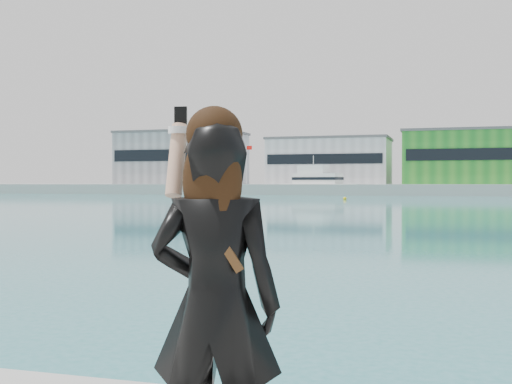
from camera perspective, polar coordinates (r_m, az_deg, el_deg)
far_quay at (r=133.38m, az=16.11°, el=0.24°), size 320.00×40.00×2.00m
warehouse_grey_left at (r=142.95m, az=-6.54°, el=3.02°), size 26.52×16.36×11.50m
warehouse_white at (r=133.45m, az=6.62°, el=2.74°), size 24.48×15.35×9.50m
warehouse_green at (r=131.62m, az=19.60°, el=2.95°), size 30.60×16.36×10.50m
flagpole_left at (r=130.42m, az=-0.83°, el=2.70°), size 1.28×0.16×8.00m
motor_yacht at (r=119.80m, az=5.68°, el=0.72°), size 16.37×8.29×7.36m
buoy_far at (r=87.23m, az=7.90°, el=-0.69°), size 0.50×0.50×0.50m
woman at (r=3.18m, az=-3.68°, el=-9.03°), size 0.71×0.52×1.90m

